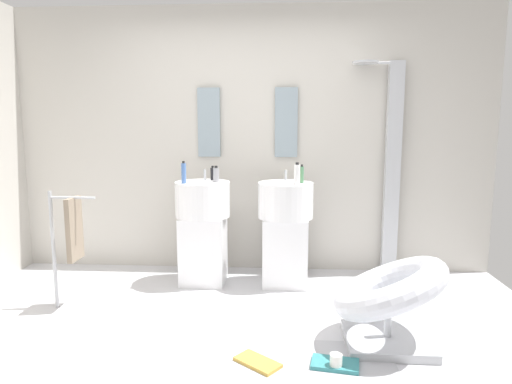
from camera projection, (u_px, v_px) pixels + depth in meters
The scene contains 19 objects.
ground_plane at pixel (229, 344), 3.07m from camera, with size 4.80×3.60×0.04m, color silver.
rear_partition at pixel (248, 141), 4.50m from camera, with size 4.80×0.10×2.60m, color beige.
pedestal_sink_left at pixel (203, 227), 4.15m from camera, with size 0.50×0.50×1.05m.
pedestal_sink_right at pixel (285, 228), 4.11m from camera, with size 0.50×0.50×1.05m.
vanity_mirror_left at pixel (209, 122), 4.42m from camera, with size 0.22×0.03×0.67m, color #8C9EA8.
vanity_mirror_right at pixel (286, 122), 4.38m from camera, with size 0.22×0.03×0.67m, color #8C9EA8.
shower_column at pixel (391, 165), 4.32m from camera, with size 0.49×0.24×2.05m.
lounge_chair at pixel (389, 295), 2.97m from camera, with size 1.01×1.01×0.65m.
towel_rack at pixel (71, 232), 3.54m from camera, with size 0.37×0.22×0.95m.
area_rug at pixel (302, 369), 2.72m from camera, with size 1.16×0.72×0.01m, color #B2B2B7.
magazine_ochre at pixel (258, 362), 2.76m from camera, with size 0.29×0.14×0.02m, color gold.
magazine_teal at pixel (335, 364), 2.73m from camera, with size 0.29×0.16×0.02m, color teal.
coffee_mug at pixel (336, 362), 2.69m from camera, with size 0.07×0.07×0.10m, color white.
soap_bottle_grey at pixel (216, 175), 4.07m from camera, with size 0.05×0.05×0.15m.
soap_bottle_white at pixel (297, 174), 3.89m from camera, with size 0.05×0.05×0.19m.
soap_bottle_blue at pixel (184, 173), 3.97m from camera, with size 0.04×0.04×0.20m.
soap_bottle_green at pixel (302, 175), 3.99m from camera, with size 0.04×0.04×0.17m.
soap_bottle_black at pixel (213, 174), 4.21m from camera, with size 0.04×0.04×0.13m.
soap_bottle_amber at pixel (296, 176), 3.90m from camera, with size 0.04×0.04×0.15m.
Camera 1 is at (0.37, -2.86, 1.47)m, focal length 31.56 mm.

